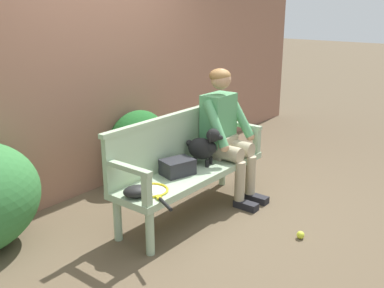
% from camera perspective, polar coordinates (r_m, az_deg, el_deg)
% --- Properties ---
extents(ground_plane, '(40.00, 40.00, 0.00)m').
position_cam_1_polar(ground_plane, '(4.32, 0.00, -8.83)').
color(ground_plane, brown).
extents(brick_garden_fence, '(8.00, 0.30, 2.67)m').
position_cam_1_polar(brick_garden_fence, '(4.85, -12.73, 10.26)').
color(brick_garden_fence, '#936651').
rests_on(brick_garden_fence, ground).
extents(hedge_bush_far_right, '(0.79, 0.56, 0.80)m').
position_cam_1_polar(hedge_bush_far_right, '(5.01, -6.75, -0.22)').
color(hedge_bush_far_right, '#1E5B23').
rests_on(hedge_bush_far_right, ground).
extents(garden_bench, '(1.70, 0.49, 0.45)m').
position_cam_1_polar(garden_bench, '(4.16, 0.00, -4.06)').
color(garden_bench, '#9EB793').
rests_on(garden_bench, ground).
extents(bench_backrest, '(1.74, 0.06, 0.50)m').
position_cam_1_polar(bench_backrest, '(4.18, -2.32, 0.61)').
color(bench_backrest, '#9EB793').
rests_on(bench_backrest, garden_bench).
extents(bench_armrest_left_end, '(0.06, 0.49, 0.28)m').
position_cam_1_polar(bench_armrest_left_end, '(3.45, -7.24, -4.25)').
color(bench_armrest_left_end, '#9EB793').
rests_on(bench_armrest_left_end, garden_bench).
extents(bench_armrest_right_end, '(0.06, 0.49, 0.28)m').
position_cam_1_polar(bench_armrest_right_end, '(4.66, 7.03, 1.59)').
color(bench_armrest_right_end, '#9EB793').
rests_on(bench_armrest_right_end, garden_bench).
extents(person_seated, '(0.56, 0.65, 1.32)m').
position_cam_1_polar(person_seated, '(4.44, 4.21, 1.83)').
color(person_seated, black).
rests_on(person_seated, ground).
extents(dog_on_bench, '(0.24, 0.36, 0.36)m').
position_cam_1_polar(dog_on_bench, '(4.21, 1.58, -0.31)').
color(dog_on_bench, black).
rests_on(dog_on_bench, garden_bench).
extents(tennis_racket, '(0.39, 0.57, 0.03)m').
position_cam_1_polar(tennis_racket, '(3.67, -5.08, -6.02)').
color(tennis_racket, yellow).
rests_on(tennis_racket, garden_bench).
extents(baseball_glove, '(0.27, 0.26, 0.09)m').
position_cam_1_polar(baseball_glove, '(3.60, -7.05, -5.98)').
color(baseball_glove, black).
rests_on(baseball_glove, garden_bench).
extents(sports_bag, '(0.32, 0.27, 0.14)m').
position_cam_1_polar(sports_bag, '(4.01, -1.85, -2.93)').
color(sports_bag, '#232328').
rests_on(sports_bag, garden_bench).
extents(tennis_ball, '(0.07, 0.07, 0.07)m').
position_cam_1_polar(tennis_ball, '(3.99, 13.64, -11.18)').
color(tennis_ball, '#CCDB33').
rests_on(tennis_ball, ground).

